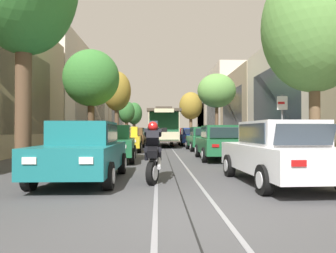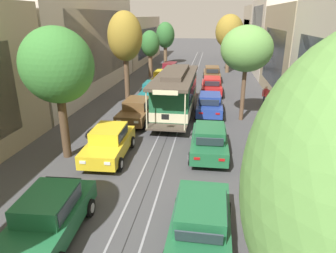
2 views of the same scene
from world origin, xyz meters
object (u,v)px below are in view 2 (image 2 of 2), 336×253
object	(u,v)px
parked_car_brown_sixth_right	(212,73)
fire_hydrant	(245,202)
street_tree_kerb_left_far	(165,36)
pedestrian_on_left_pavement	(266,95)
parked_car_maroon_far_left	(170,69)
parked_car_teal_fifth_left	(153,91)
parked_car_green_second_left	(48,217)
parked_car_red_fifth_right	(212,86)
street_tree_kerb_left_mid	(125,37)
parked_car_green_second_right	(201,222)
street_tree_kerb_right_mid	(229,32)
cable_car_trolley	(176,93)
parked_car_green_mid_right	(209,140)
street_tree_kerb_right_second	(247,49)
parked_car_brown_fourth_left	(137,111)
street_tree_kerb_left_second	(57,66)
parked_car_blue_fourth_right	(210,104)
street_tree_kerb_left_fourth	(150,44)
parked_car_yellow_sixth_left	(162,78)
parked_car_yellow_mid_left	(109,143)

from	to	relation	value
parked_car_brown_sixth_right	fire_hydrant	bearing A→B (deg)	-86.70
street_tree_kerb_left_far	pedestrian_on_left_pavement	bearing A→B (deg)	-62.28
parked_car_maroon_far_left	parked_car_teal_fifth_left	bearing A→B (deg)	-89.09
parked_car_green_second_left	fire_hydrant	distance (m)	6.82
parked_car_red_fifth_right	pedestrian_on_left_pavement	distance (m)	5.52
pedestrian_on_left_pavement	fire_hydrant	xyz separation A→B (m)	(-2.89, -14.64, -0.51)
street_tree_kerb_left_mid	parked_car_green_second_right	bearing A→B (deg)	-67.61
street_tree_kerb_right_mid	cable_car_trolley	distance (m)	19.63
parked_car_green_mid_right	cable_car_trolley	bearing A→B (deg)	111.02
street_tree_kerb_left_mid	street_tree_kerb_left_far	distance (m)	21.18
fire_hydrant	street_tree_kerb_right_second	bearing A→B (deg)	86.18
street_tree_kerb_right_second	parked_car_brown_fourth_left	bearing A→B (deg)	-168.15
parked_car_brown_sixth_right	street_tree_kerb_right_second	world-z (taller)	street_tree_kerb_right_second
street_tree_kerb_left_second	street_tree_kerb_right_second	distance (m)	11.91
street_tree_kerb_right_mid	parked_car_red_fifth_right	bearing A→B (deg)	-98.77
cable_car_trolley	parked_car_teal_fifth_left	bearing A→B (deg)	122.47
parked_car_blue_fourth_right	parked_car_brown_sixth_right	distance (m)	12.86
parked_car_green_mid_right	parked_car_red_fifth_right	xyz separation A→B (m)	(0.02, 13.30, 0.00)
parked_car_green_second_left	parked_car_teal_fifth_left	distance (m)	17.49
pedestrian_on_left_pavement	parked_car_green_mid_right	bearing A→B (deg)	-113.61
street_tree_kerb_left_fourth	cable_car_trolley	bearing A→B (deg)	-71.87
parked_car_yellow_sixth_left	street_tree_kerb_right_mid	bearing A→B (deg)	53.20
parked_car_blue_fourth_right	street_tree_kerb_left_fourth	world-z (taller)	street_tree_kerb_left_fourth
parked_car_yellow_mid_left	parked_car_green_mid_right	distance (m)	5.14
pedestrian_on_left_pavement	parked_car_green_second_left	bearing A→B (deg)	-118.64
parked_car_red_fifth_right	parked_car_brown_fourth_left	bearing A→B (deg)	-119.84
street_tree_kerb_left_far	street_tree_kerb_right_mid	size ratio (longest dim) A/B	0.85
parked_car_yellow_mid_left	fire_hydrant	distance (m)	7.51
parked_car_yellow_sixth_left	street_tree_kerb_left_mid	size ratio (longest dim) A/B	0.61
street_tree_kerb_left_second	parked_car_blue_fourth_right	bearing A→B (deg)	49.01
parked_car_yellow_sixth_left	street_tree_kerb_left_far	world-z (taller)	street_tree_kerb_left_far
street_tree_kerb_left_second	parked_car_yellow_sixth_left	bearing A→B (deg)	82.83
parked_car_teal_fifth_left	street_tree_kerb_left_mid	xyz separation A→B (m)	(-2.23, -0.10, 4.42)
parked_car_blue_fourth_right	street_tree_kerb_left_fourth	size ratio (longest dim) A/B	0.82
parked_car_green_mid_right	cable_car_trolley	size ratio (longest dim) A/B	0.48
parked_car_teal_fifth_left	street_tree_kerb_left_far	bearing A→B (deg)	95.80
parked_car_yellow_mid_left	street_tree_kerb_left_mid	bearing A→B (deg)	100.55
parked_car_yellow_mid_left	street_tree_kerb_left_second	xyz separation A→B (m)	(-2.19, -0.24, 3.82)
parked_car_teal_fifth_left	street_tree_kerb_left_second	world-z (taller)	street_tree_kerb_left_second
parked_car_yellow_sixth_left	street_tree_kerb_left_fourth	world-z (taller)	street_tree_kerb_left_fourth
parked_car_red_fifth_right	street_tree_kerb_left_mid	xyz separation A→B (m)	(-7.15, -3.11, 4.42)
parked_car_blue_fourth_right	pedestrian_on_left_pavement	world-z (taller)	pedestrian_on_left_pavement
parked_car_blue_fourth_right	cable_car_trolley	xyz separation A→B (m)	(-2.42, -0.42, 0.86)
parked_car_red_fifth_right	fire_hydrant	world-z (taller)	parked_car_red_fifth_right
parked_car_green_second_left	parked_car_maroon_far_left	world-z (taller)	same
street_tree_kerb_left_far	pedestrian_on_left_pavement	distance (m)	24.55
parked_car_maroon_far_left	street_tree_kerb_left_far	xyz separation A→B (m)	(-1.95, 9.31, 3.35)
street_tree_kerb_right_mid	fire_hydrant	size ratio (longest dim) A/B	8.46
parked_car_blue_fourth_right	parked_car_brown_sixth_right	size ratio (longest dim) A/B	0.99
parked_car_brown_sixth_right	street_tree_kerb_right_mid	world-z (taller)	street_tree_kerb_right_mid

